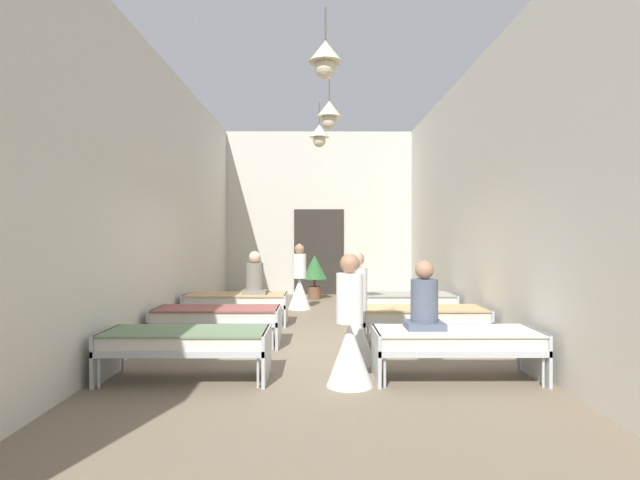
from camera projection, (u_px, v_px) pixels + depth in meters
ground_plane at (320, 348)px, 8.08m from camera, size 5.83×14.51×0.10m
room_shell at (320, 199)px, 9.27m from camera, size 5.63×14.11×4.60m
bed_left_row_0 at (186, 341)px, 6.17m from camera, size 1.90×0.84×0.57m
bed_right_row_0 at (456, 341)px, 6.19m from camera, size 1.90×0.84×0.57m
bed_left_row_1 at (217, 316)px, 8.07m from camera, size 1.90×0.84×0.57m
bed_right_row_1 at (423, 316)px, 8.09m from camera, size 1.90×0.84×0.57m
bed_left_row_2 at (236, 301)px, 9.97m from camera, size 1.90×0.84×0.57m
bed_right_row_2 at (403, 301)px, 9.99m from camera, size 1.90×0.84×0.57m
nurse_near_aisle at (350, 338)px, 5.90m from camera, size 0.52×0.52×1.49m
nurse_mid_aisle at (356, 323)px, 6.92m from camera, size 0.52×0.52×1.49m
nurse_far_aisle at (299, 286)px, 12.03m from camera, size 0.52×0.52×1.49m
patient_seated_primary at (255, 278)px, 9.92m from camera, size 0.44×0.44×0.80m
patient_seated_secondary at (424, 304)px, 6.26m from camera, size 0.44×0.44×0.80m
potted_plant at (315, 270)px, 13.91m from camera, size 0.66×0.66×1.15m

